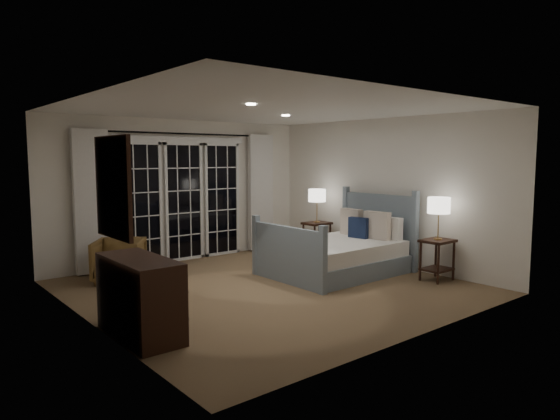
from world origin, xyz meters
TOP-DOWN VIEW (x-y plane):
  - floor at (0.00, 0.00)m, footprint 5.00×5.00m
  - ceiling at (0.00, 0.00)m, footprint 5.00×5.00m
  - wall_left at (-2.50, 0.00)m, footprint 0.02×5.00m
  - wall_right at (2.50, 0.00)m, footprint 0.02×5.00m
  - wall_back at (0.00, 2.50)m, footprint 5.00×0.02m
  - wall_front at (0.00, -2.50)m, footprint 5.00×0.02m
  - french_doors at (0.00, 2.46)m, footprint 2.50×0.04m
  - curtain_rod at (0.00, 2.40)m, footprint 3.50×0.03m
  - curtain_left at (-1.65, 2.38)m, footprint 0.55×0.10m
  - curtain_right at (1.65, 2.38)m, footprint 0.55×0.10m
  - downlight_a at (0.80, 0.60)m, footprint 0.12×0.12m
  - downlight_b at (-0.60, -0.40)m, footprint 0.12×0.12m
  - bed at (1.42, 0.01)m, footprint 2.10×1.50m
  - nightstand_left at (2.19, -1.28)m, footprint 0.48×0.38m
  - nightstand_right at (2.14, 1.28)m, footprint 0.48×0.38m
  - lamp_left at (2.19, -1.28)m, footprint 0.33×0.33m
  - lamp_right at (2.14, 1.28)m, footprint 0.32×0.32m
  - armchair at (-1.52, 1.67)m, footprint 0.96×0.97m
  - dresser at (-2.23, -0.68)m, footprint 0.49×1.16m
  - mirror at (-2.47, -0.68)m, footprint 0.05×0.85m

SIDE VIEW (x-z plane):
  - floor at x=0.00m, z-range 0.00..0.00m
  - bed at x=1.42m, z-range -0.29..0.92m
  - armchair at x=-1.52m, z-range 0.00..0.64m
  - nightstand_left at x=2.19m, z-range 0.10..0.72m
  - nightstand_right at x=2.14m, z-range 0.10..0.72m
  - dresser at x=-2.23m, z-range 0.00..0.82m
  - french_doors at x=0.00m, z-range -0.01..2.19m
  - lamp_right at x=2.14m, z-range 0.81..1.44m
  - lamp_left at x=2.19m, z-range 0.81..1.44m
  - curtain_left at x=-1.65m, z-range 0.02..2.27m
  - curtain_right at x=1.65m, z-range 0.02..2.27m
  - wall_left at x=-2.50m, z-range 0.00..2.50m
  - wall_right at x=2.50m, z-range 0.00..2.50m
  - wall_back at x=0.00m, z-range 0.00..2.50m
  - wall_front at x=0.00m, z-range 0.00..2.50m
  - mirror at x=-2.47m, z-range 1.05..2.05m
  - curtain_rod at x=0.00m, z-range 2.23..2.27m
  - downlight_a at x=0.80m, z-range 2.48..2.50m
  - downlight_b at x=-0.60m, z-range 2.48..2.50m
  - ceiling at x=0.00m, z-range 2.50..2.50m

